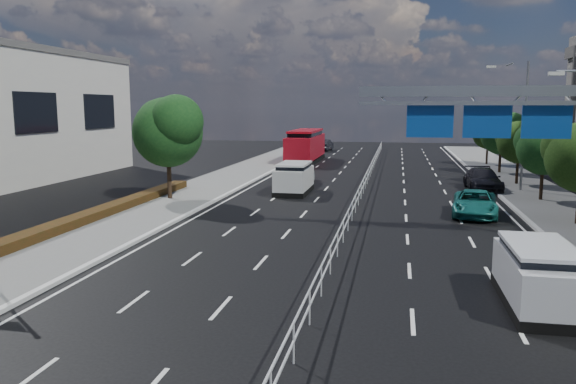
# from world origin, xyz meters

# --- Properties ---
(ground) EXTENTS (160.00, 160.00, 0.00)m
(ground) POSITION_xyz_m (0.00, 0.00, 0.00)
(ground) COLOR black
(ground) RESTS_ON ground
(kerb_near) EXTENTS (0.25, 140.00, 0.15)m
(kerb_near) POSITION_xyz_m (-9.00, 0.00, 0.07)
(kerb_near) COLOR silver
(kerb_near) RESTS_ON ground
(median_fence) EXTENTS (0.05, 85.00, 1.02)m
(median_fence) POSITION_xyz_m (0.00, 22.50, 0.53)
(median_fence) COLOR silver
(median_fence) RESTS_ON ground
(hedge_near) EXTENTS (1.00, 36.00, 0.44)m
(hedge_near) POSITION_xyz_m (-13.30, 5.00, 0.36)
(hedge_near) COLOR black
(hedge_near) RESTS_ON sidewalk_near
(overhead_gantry) EXTENTS (10.24, 0.38, 7.45)m
(overhead_gantry) POSITION_xyz_m (6.74, 10.05, 5.61)
(overhead_gantry) COLOR gray
(overhead_gantry) RESTS_ON ground
(streetlight_far) EXTENTS (2.78, 2.40, 9.00)m
(streetlight_far) POSITION_xyz_m (10.50, 26.00, 5.21)
(streetlight_far) COLOR gray
(streetlight_far) RESTS_ON ground
(near_tree_back) EXTENTS (4.84, 4.51, 6.69)m
(near_tree_back) POSITION_xyz_m (-11.94, 17.97, 4.61)
(near_tree_back) COLOR black
(near_tree_back) RESTS_ON ground
(far_tree_e) EXTENTS (3.63, 3.38, 5.13)m
(far_tree_e) POSITION_xyz_m (11.25, 21.98, 3.56)
(far_tree_e) COLOR black
(far_tree_e) RESTS_ON ground
(far_tree_f) EXTENTS (3.52, 3.28, 5.02)m
(far_tree_f) POSITION_xyz_m (11.24, 29.48, 3.49)
(far_tree_f) COLOR black
(far_tree_f) RESTS_ON ground
(far_tree_g) EXTENTS (3.96, 3.69, 5.45)m
(far_tree_g) POSITION_xyz_m (11.25, 36.98, 3.75)
(far_tree_g) COLOR black
(far_tree_g) RESTS_ON ground
(far_tree_h) EXTENTS (3.41, 3.18, 4.91)m
(far_tree_h) POSITION_xyz_m (11.24, 44.48, 3.42)
(far_tree_h) COLOR black
(far_tree_h) RESTS_ON ground
(white_minivan) EXTENTS (2.10, 4.86, 2.11)m
(white_minivan) POSITION_xyz_m (-4.73, 22.49, 1.04)
(white_minivan) COLOR black
(white_minivan) RESTS_ON ground
(red_bus) EXTENTS (2.79, 11.58, 3.46)m
(red_bus) POSITION_xyz_m (-7.50, 44.32, 1.80)
(red_bus) COLOR black
(red_bus) RESTS_ON ground
(near_car_silver) EXTENTS (2.24, 4.92, 1.64)m
(near_car_silver) POSITION_xyz_m (-5.14, 27.80, 0.82)
(near_car_silver) COLOR #B1B5B9
(near_car_silver) RESTS_ON ground
(near_car_dark) EXTENTS (2.03, 4.79, 1.54)m
(near_car_dark) POSITION_xyz_m (-7.54, 60.32, 0.77)
(near_car_dark) COLOR black
(near_car_dark) RESTS_ON ground
(silver_minivan) EXTENTS (1.96, 4.59, 1.91)m
(silver_minivan) POSITION_xyz_m (6.50, 2.00, 0.94)
(silver_minivan) COLOR black
(silver_minivan) RESTS_ON ground
(parked_car_teal) EXTENTS (2.89, 5.24, 1.39)m
(parked_car_teal) POSITION_xyz_m (6.50, 16.37, 0.69)
(parked_car_teal) COLOR #166460
(parked_car_teal) RESTS_ON ground
(parked_car_dark) EXTENTS (2.36, 5.43, 1.55)m
(parked_car_dark) POSITION_xyz_m (8.30, 26.35, 0.78)
(parked_car_dark) COLOR black
(parked_car_dark) RESTS_ON ground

